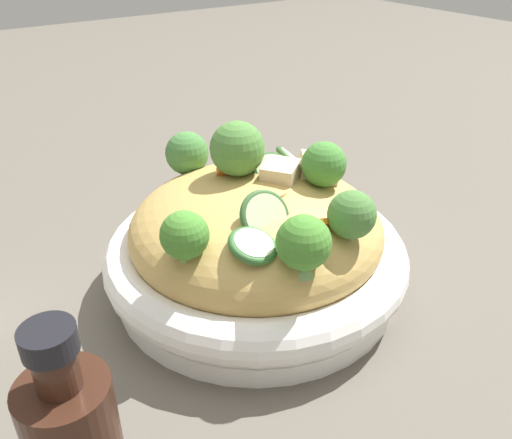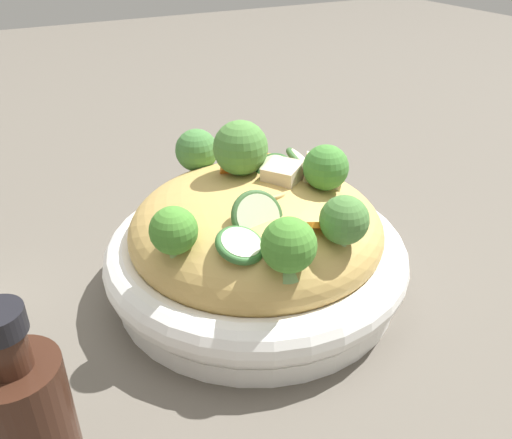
{
  "view_description": "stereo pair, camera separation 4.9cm",
  "coord_description": "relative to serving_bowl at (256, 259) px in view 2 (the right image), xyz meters",
  "views": [
    {
      "loc": [
        0.35,
        -0.24,
        0.32
      ],
      "look_at": [
        0.0,
        0.0,
        0.07
      ],
      "focal_mm": 37.46,
      "sensor_mm": 36.0,
      "label": 1
    },
    {
      "loc": [
        0.37,
        -0.2,
        0.32
      ],
      "look_at": [
        0.0,
        0.0,
        0.07
      ],
      "focal_mm": 37.46,
      "sensor_mm": 36.0,
      "label": 2
    }
  ],
  "objects": [
    {
      "name": "ground_plane",
      "position": [
        0.0,
        0.0,
        -0.03
      ],
      "size": [
        3.0,
        3.0,
        0.0
      ],
      "primitive_type": "plane",
      "color": "#5B544B"
    },
    {
      "name": "noodle_heap",
      "position": [
        -0.0,
        0.0,
        0.04
      ],
      "size": [
        0.23,
        0.23,
        0.1
      ],
      "color": "tan",
      "rests_on": "serving_bowl"
    },
    {
      "name": "serving_bowl",
      "position": [
        0.0,
        0.0,
        0.0
      ],
      "size": [
        0.28,
        0.28,
        0.06
      ],
      "color": "white",
      "rests_on": "ground_plane"
    },
    {
      "name": "zucchini_slices",
      "position": [
        0.01,
        0.01,
        0.07
      ],
      "size": [
        0.17,
        0.18,
        0.05
      ],
      "color": "beige",
      "rests_on": "serving_bowl"
    },
    {
      "name": "broccoli_florets",
      "position": [
        0.01,
        -0.0,
        0.09
      ],
      "size": [
        0.25,
        0.2,
        0.08
      ],
      "color": "#96B971",
      "rests_on": "serving_bowl"
    },
    {
      "name": "carrot_coins",
      "position": [
        -0.0,
        0.02,
        0.08
      ],
      "size": [
        0.15,
        0.07,
        0.03
      ],
      "color": "orange",
      "rests_on": "serving_bowl"
    },
    {
      "name": "chicken_chunks",
      "position": [
        0.0,
        0.05,
        0.08
      ],
      "size": [
        0.05,
        0.08,
        0.03
      ],
      "color": "beige",
      "rests_on": "serving_bowl"
    }
  ]
}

